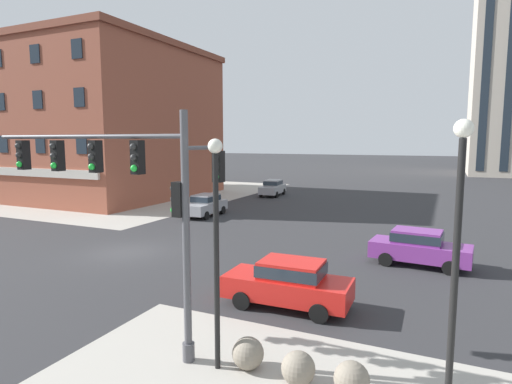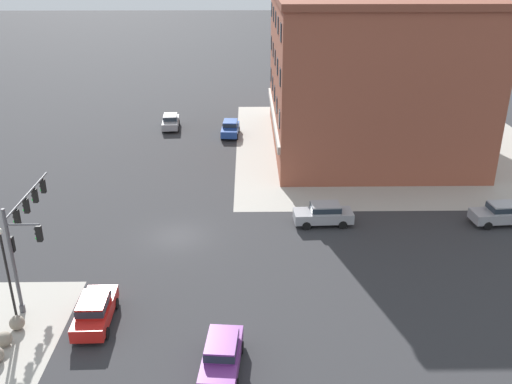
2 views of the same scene
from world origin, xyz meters
name	(u,v)px [view 1 (image 1 of 2)]	position (x,y,z in m)	size (l,w,h in m)	color
ground_plane	(126,252)	(0.00, 0.00, 0.00)	(320.00, 320.00, 0.00)	#2D2D30
sidewalk_far_corner	(111,191)	(-20.00, 20.00, 0.00)	(32.00, 32.00, 0.02)	#A8A399
traffic_signal_main	(136,190)	(7.40, -7.67, 4.46)	(6.97, 2.09, 6.56)	#4C4C51
bollard_sphere_curb_a	(248,353)	(10.72, -7.52, 0.41)	(0.82, 0.82, 0.82)	gray
bollard_sphere_curb_b	(298,368)	(12.12, -7.67, 0.41)	(0.82, 0.82, 0.82)	gray
bollard_sphere_curb_c	(352,379)	(13.37, -7.60, 0.41)	(0.82, 0.82, 0.82)	gray
street_lamp_corner_near	(216,229)	(10.00, -7.82, 3.63)	(0.36, 0.36, 5.85)	black
street_lamp_mid_sidewalk	(457,243)	(15.35, -7.80, 3.82)	(0.36, 0.36, 6.21)	black
car_main_southbound_near	(273,187)	(-1.64, 24.30, 0.92)	(2.17, 4.53, 1.68)	#99999E
car_main_southbound_far	(205,204)	(-1.79, 10.88, 0.92)	(2.04, 4.47, 1.68)	#99999E
car_cross_westbound	(419,246)	(14.09, 3.84, 0.92)	(4.53, 2.17, 1.68)	#7A3389
car_parked_curb	(289,282)	(10.28, -3.33, 0.92)	(4.44, 1.97, 1.68)	red
storefront_block_near_corner	(86,124)	(-20.72, 17.41, 7.65)	(23.90, 19.26, 15.29)	brown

